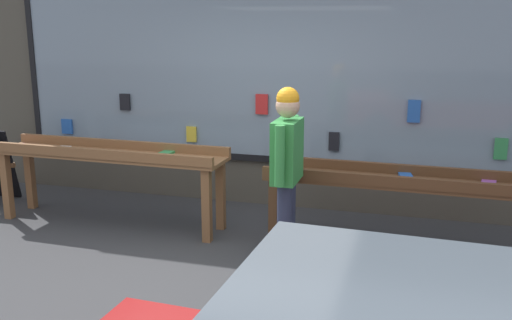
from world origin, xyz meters
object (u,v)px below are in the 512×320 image
at_px(display_table_right, 404,187).
at_px(person_browsing, 287,162).
at_px(display_table_left, 109,160).
at_px(small_dog, 336,252).

distance_m(display_table_right, person_browsing, 1.23).
bearing_deg(display_table_left, small_dog, -17.22).
bearing_deg(small_dog, display_table_left, 106.43).
xyz_separation_m(display_table_right, small_dog, (-0.53, -0.85, -0.40)).
xyz_separation_m(display_table_left, display_table_right, (3.26, 0.00, -0.06)).
height_order(display_table_right, small_dog, display_table_right).
bearing_deg(display_table_right, display_table_left, -179.99).
bearing_deg(display_table_left, display_table_right, 0.01).
xyz_separation_m(display_table_left, small_dog, (2.72, -0.84, -0.46)).
distance_m(display_table_left, small_dog, 2.89).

